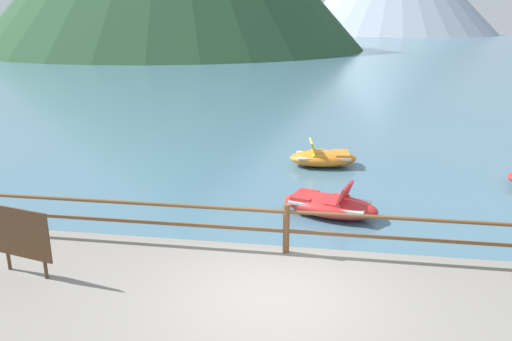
# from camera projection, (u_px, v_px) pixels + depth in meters

# --- Properties ---
(ground_plane) EXTENTS (200.00, 200.00, 0.00)m
(ground_plane) POSITION_uv_depth(u_px,v_px,m) (328.00, 70.00, 45.83)
(ground_plane) COLOR #477084
(dock_railing) EXTENTS (23.92, 0.12, 0.95)m
(dock_railing) POSITION_uv_depth(u_px,v_px,m) (286.00, 223.00, 9.22)
(dock_railing) COLOR brown
(dock_railing) RESTS_ON promenade_dock
(sign_board) EXTENTS (1.15, 0.31, 1.19)m
(sign_board) POSITION_uv_depth(u_px,v_px,m) (22.00, 234.00, 8.39)
(sign_board) COLOR beige
(sign_board) RESTS_ON promenade_dock
(pedal_boat_2) EXTENTS (2.55, 1.74, 0.84)m
(pedal_boat_2) POSITION_uv_depth(u_px,v_px,m) (329.00, 205.00, 12.14)
(pedal_boat_2) COLOR red
(pedal_boat_2) RESTS_ON ground
(pedal_boat_3) EXTENTS (2.25, 1.41, 0.84)m
(pedal_boat_3) POSITION_uv_depth(u_px,v_px,m) (323.00, 158.00, 16.18)
(pedal_boat_3) COLOR orange
(pedal_boat_3) RESTS_ON ground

